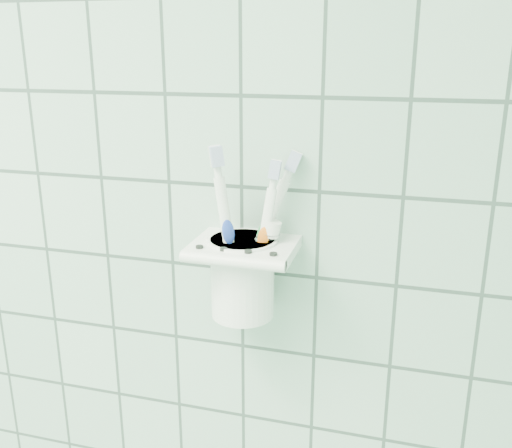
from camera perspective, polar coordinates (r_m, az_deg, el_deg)
holder_bracket at (r=0.74m, az=-1.18°, el=-2.50°), size 0.13×0.11×0.04m
cup at (r=0.75m, az=-1.36°, el=-5.05°), size 0.09×0.09×0.11m
toothbrush_pink at (r=0.71m, az=-1.75°, el=-0.93°), size 0.05×0.03×0.22m
toothbrush_blue at (r=0.72m, az=-0.53°, el=-1.54°), size 0.04×0.03×0.21m
toothbrush_orange at (r=0.74m, az=-2.47°, el=-0.31°), size 0.08×0.05×0.22m
toothpaste_tube at (r=0.74m, az=-0.44°, el=-3.37°), size 0.05×0.04×0.13m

